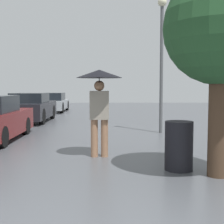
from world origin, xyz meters
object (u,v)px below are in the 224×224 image
Objects in this scene: parked_car_farthest at (53,103)px; street_lamp at (162,48)px; pedestrian at (99,90)px; trash_bin at (179,146)px; tree at (221,30)px; parked_car_third at (31,108)px.

street_lamp is at bearing -61.40° from parked_car_farthest.
pedestrian is 2.16m from trash_bin.
pedestrian is 0.55× the size of tree.
parked_car_farthest is 11.31m from street_lamp.
pedestrian is 2.11× the size of trash_bin.
parked_car_third is at bearing 144.91° from street_lamp.
street_lamp is (5.31, -3.73, 2.26)m from parked_car_third.
parked_car_third is at bearing 119.12° from trash_bin.
tree is at bearing -36.43° from trash_bin.
parked_car_farthest is 16.06m from tree.
parked_car_third is 0.97× the size of parked_car_farthest.
trash_bin is at bearing -96.14° from street_lamp.
tree is at bearing -70.37° from parked_car_farthest.
tree reaches higher than parked_car_third.
tree is at bearing -37.22° from pedestrian.
parked_car_third is 0.90× the size of street_lamp.
parked_car_farthest is at bearing 109.63° from tree.
parked_car_farthest is at bearing 108.13° from trash_bin.
trash_bin is at bearing -60.88° from parked_car_third.
parked_car_third is at bearing 120.74° from tree.
tree is 5.31m from street_lamp.
street_lamp reaches higher than parked_car_third.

